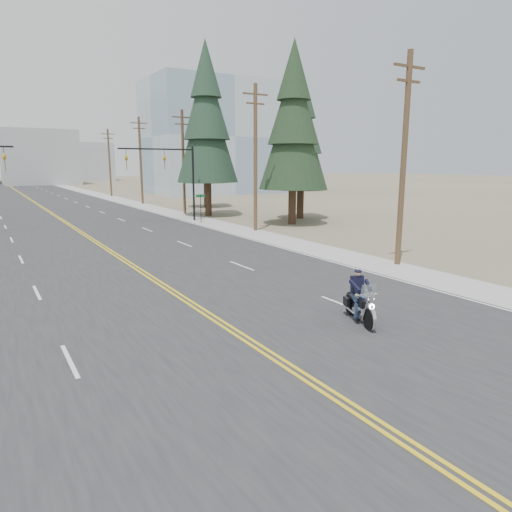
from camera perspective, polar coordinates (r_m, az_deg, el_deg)
The scene contains 19 objects.
ground_plane at distance 12.30m, azimuth 5.62°, elevation -14.63°, with size 400.00×400.00×0.00m, color #776D56.
road at distance 79.27m, azimuth -26.44°, elevation 6.37°, with size 20.00×200.00×0.01m, color #303033.
sidewalk_right at distance 81.05m, azimuth -18.28°, elevation 7.07°, with size 3.00×200.00×0.01m, color #A5A5A0.
traffic_mast_right at distance 43.71m, azimuth -10.36°, elevation 10.67°, with size 7.10×0.26×7.00m.
street_sign at distance 42.71m, azimuth -6.94°, elevation 6.55°, with size 0.90×0.06×2.62m.
utility_pole_a at distance 25.51m, azimuth 18.00°, elevation 11.66°, with size 2.20×0.30×11.00m.
utility_pole_b at distance 37.15m, azimuth -0.07°, elevation 12.36°, with size 2.20×0.30×11.50m.
utility_pole_c at distance 50.58m, azimuth -9.07°, elevation 11.70°, with size 2.20×0.30×11.00m.
utility_pole_d at distance 64.71m, azimuth -14.23°, elevation 11.64°, with size 2.20×0.30×11.50m.
utility_pole_e at distance 81.11m, azimuth -17.84°, elevation 11.16°, with size 2.20×0.30×11.00m.
glass_building at distance 87.91m, azimuth -5.19°, elevation 14.42°, with size 24.00×16.00×20.00m, color #9EB5CC.
haze_bldg_b at distance 134.62m, azimuth -25.42°, elevation 11.06°, with size 18.00×14.00×14.00m, color #ADB2B7.
haze_bldg_c at distance 127.70m, azimuth -9.97°, elevation 12.91°, with size 16.00×12.00×18.00m, color #B7BCC6.
haze_bldg_e at distance 161.93m, azimuth -20.28°, elevation 10.98°, with size 14.00×14.00×12.00m, color #B7BCC6.
motorcyclist at distance 16.14m, azimuth 12.92°, elevation -5.01°, with size 0.99×2.32×1.81m, color black, non-canonical shape.
conifer_near at distance 41.66m, azimuth 4.71°, elevation 16.57°, with size 6.01×6.01×15.91m.
conifer_mid at distance 46.14m, azimuth 5.72°, elevation 14.89°, with size 5.36×5.36×14.30m.
conifer_tall at distance 48.74m, azimuth -6.20°, elevation 16.93°, with size 6.33×6.33×17.59m.
conifer_far at distance 58.71m, azimuth -6.35°, elevation 14.64°, with size 5.68×5.68×15.20m.
Camera 1 is at (-6.69, -8.80, 5.40)m, focal length 32.00 mm.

